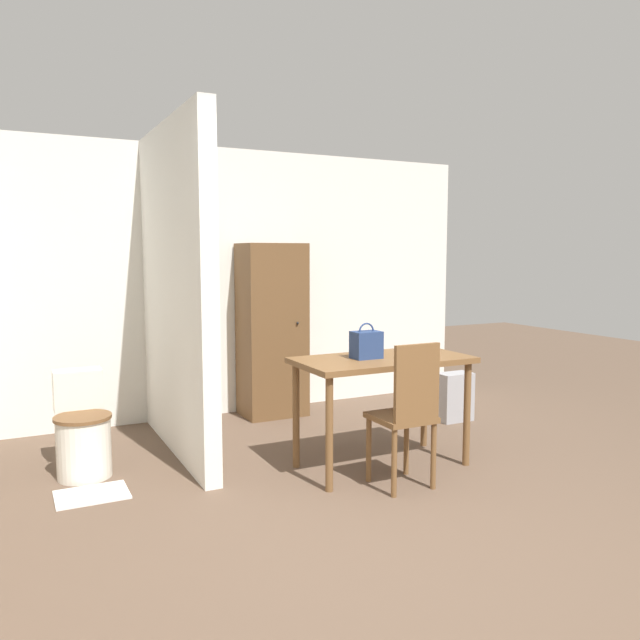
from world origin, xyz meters
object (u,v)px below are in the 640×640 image
(wooden_cabinet, at_px, (272,330))
(space_heater, at_px, (455,397))
(wooden_chair, at_px, (407,411))
(handbag, at_px, (366,344))
(toilet, at_px, (82,432))
(dining_table, at_px, (382,371))

(wooden_cabinet, relative_size, space_heater, 3.66)
(wooden_chair, distance_m, handbag, 0.59)
(toilet, relative_size, wooden_cabinet, 0.43)
(handbag, bearing_deg, wooden_chair, -85.57)
(wooden_chair, bearing_deg, dining_table, 78.39)
(toilet, height_order, handbag, handbag)
(handbag, distance_m, space_heater, 1.70)
(space_heater, bearing_deg, toilet, 179.16)
(dining_table, relative_size, toilet, 1.76)
(wooden_cabinet, height_order, space_heater, wooden_cabinet)
(wooden_cabinet, xyz_separation_m, space_heater, (1.40, -0.96, -0.59))
(wooden_chair, distance_m, toilet, 2.23)
(wooden_chair, height_order, space_heater, wooden_chair)
(wooden_chair, height_order, handbag, handbag)
(toilet, distance_m, space_heater, 3.20)
(wooden_chair, xyz_separation_m, wooden_cabinet, (-0.06, 2.14, 0.29))
(wooden_chair, bearing_deg, space_heater, 41.00)
(handbag, xyz_separation_m, space_heater, (1.38, 0.72, -0.67))
(toilet, xyz_separation_m, space_heater, (3.20, -0.05, -0.08))
(wooden_chair, relative_size, handbag, 3.84)
(dining_table, bearing_deg, space_heater, 30.57)
(wooden_chair, height_order, wooden_cabinet, wooden_cabinet)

